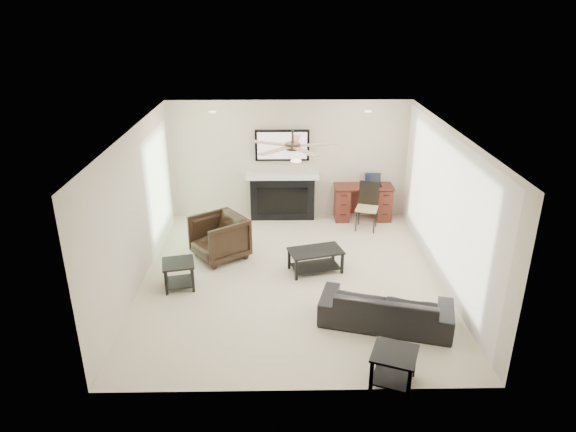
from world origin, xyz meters
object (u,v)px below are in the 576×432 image
Objects in this scene: coffee_table at (315,261)px; sofa at (386,307)px; fireplace_unit at (282,176)px; desk at (363,202)px; armchair at (219,237)px.

sofa is at bearing -76.01° from coffee_table.
sofa is 4.28m from fireplace_unit.
fireplace_unit is at bearing 178.46° from desk.
armchair reaches higher than sofa.
sofa is 2.14× the size of armchair.
fireplace_unit reaches higher than armchair.
coffee_table is at bearing 36.60° from armchair.
fireplace_unit is (-0.55, 2.37, 0.75)m from coffee_table.
armchair is 0.97× the size of coffee_table.
armchair is 0.46× the size of fireplace_unit.
sofa is 3.38m from armchair.
sofa is at bearing -69.94° from fireplace_unit.
fireplace_unit is at bearing -54.22° from sofa.
fireplace_unit is (-1.45, 3.97, 0.68)m from sofa.
desk is at bearing 86.32° from armchair.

